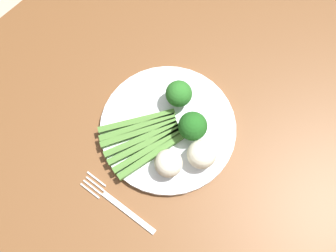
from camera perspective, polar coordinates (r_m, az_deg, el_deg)
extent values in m
cube|color=#B7A88E|center=(1.53, 0.48, -7.71)|extent=(6.00, 6.00, 0.02)
cube|color=brown|center=(0.83, 0.88, 3.00)|extent=(1.25, 0.83, 0.04)
cylinder|color=white|center=(0.78, 0.00, -0.31)|extent=(0.26, 0.26, 0.01)
cube|color=#47752D|center=(0.78, -4.45, 0.64)|extent=(0.13, 0.09, 0.01)
cube|color=#47752D|center=(0.77, -4.35, -0.24)|extent=(0.14, 0.08, 0.01)
cube|color=#47752D|center=(0.77, -4.10, -1.09)|extent=(0.14, 0.08, 0.01)
cube|color=#47752D|center=(0.76, -3.81, -1.93)|extent=(0.14, 0.07, 0.01)
cube|color=#47752D|center=(0.76, -3.39, -2.73)|extent=(0.15, 0.06, 0.01)
cube|color=#47752D|center=(0.76, -2.82, -3.46)|extent=(0.15, 0.05, 0.01)
cube|color=#47752D|center=(0.75, -2.22, -4.18)|extent=(0.15, 0.04, 0.01)
cylinder|color=#4C7F2B|center=(0.76, 3.41, -0.77)|extent=(0.02, 0.02, 0.02)
sphere|color=#1E5B1C|center=(0.74, 3.54, -0.01)|extent=(0.05, 0.05, 0.05)
cylinder|color=#568E33|center=(0.79, 1.69, 3.96)|extent=(0.02, 0.02, 0.02)
sphere|color=#286B23|center=(0.76, 1.75, 4.82)|extent=(0.05, 0.05, 0.05)
sphere|color=silver|center=(0.73, 0.06, -5.33)|extent=(0.05, 0.05, 0.05)
sphere|color=silver|center=(0.73, 4.81, -4.03)|extent=(0.05, 0.05, 0.05)
cube|color=silver|center=(0.75, -5.61, -12.14)|extent=(0.02, 0.12, 0.00)
cube|color=silver|center=(0.77, -9.87, -7.68)|extent=(0.01, 0.05, 0.00)
cube|color=silver|center=(0.77, -10.25, -8.14)|extent=(0.01, 0.05, 0.00)
cube|color=silver|center=(0.77, -10.63, -8.60)|extent=(0.01, 0.05, 0.00)
cube|color=silver|center=(0.77, -11.02, -9.05)|extent=(0.01, 0.05, 0.00)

